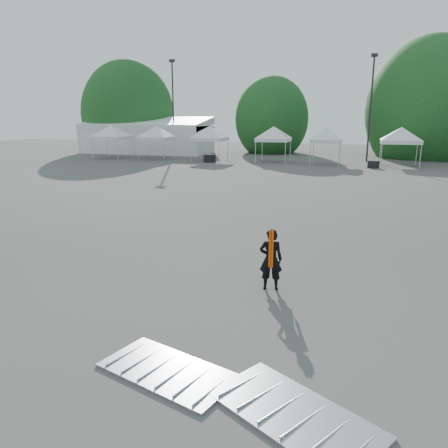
% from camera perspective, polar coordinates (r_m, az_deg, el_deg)
% --- Properties ---
extents(ground, '(120.00, 120.00, 0.00)m').
position_cam_1_polar(ground, '(13.32, 4.94, -4.45)').
color(ground, '#474442').
rests_on(ground, ground).
extents(marquee, '(15.00, 6.25, 4.23)m').
position_cam_1_polar(marquee, '(53.47, -10.10, 11.23)').
color(marquee, white).
rests_on(marquee, ground).
extents(light_pole_west, '(0.60, 0.25, 10.30)m').
position_cam_1_polar(light_pole_west, '(50.80, -6.68, 15.51)').
color(light_pole_west, black).
rests_on(light_pole_west, ground).
extents(light_pole_east, '(0.60, 0.25, 9.80)m').
position_cam_1_polar(light_pole_east, '(44.37, 18.64, 14.84)').
color(light_pole_east, black).
rests_on(light_pole_east, ground).
extents(tree_far_w, '(4.80, 4.80, 7.30)m').
position_cam_1_polar(tree_far_w, '(57.98, -12.41, 13.84)').
color(tree_far_w, '#382314').
rests_on(tree_far_w, ground).
extents(tree_mid_w, '(4.16, 4.16, 6.33)m').
position_cam_1_polar(tree_mid_w, '(53.44, 6.25, 13.46)').
color(tree_mid_w, '#382314').
rests_on(tree_mid_w, ground).
extents(tree_mid_e, '(5.12, 5.12, 7.79)m').
position_cam_1_polar(tree_mid_e, '(51.74, 25.34, 13.26)').
color(tree_mid_e, '#382314').
rests_on(tree_mid_e, ground).
extents(tent_a, '(4.41, 4.41, 3.88)m').
position_cam_1_polar(tent_a, '(47.30, -14.51, 12.02)').
color(tent_a, silver).
rests_on(tent_a, ground).
extents(tent_b, '(4.18, 4.18, 3.88)m').
position_cam_1_polar(tent_b, '(45.38, -8.83, 12.23)').
color(tent_b, silver).
rests_on(tent_b, ground).
extents(tent_c, '(4.27, 4.27, 3.88)m').
position_cam_1_polar(tent_c, '(43.07, -1.90, 12.31)').
color(tent_c, silver).
rests_on(tent_c, ground).
extents(tent_d, '(4.24, 4.24, 3.88)m').
position_cam_1_polar(tent_d, '(42.15, 6.52, 12.20)').
color(tent_d, silver).
rests_on(tent_d, ground).
extents(tent_e, '(3.75, 3.75, 3.88)m').
position_cam_1_polar(tent_e, '(40.51, 13.29, 11.87)').
color(tent_e, silver).
rests_on(tent_e, ground).
extents(tent_f, '(4.65, 4.65, 3.88)m').
position_cam_1_polar(tent_f, '(41.39, 22.19, 11.27)').
color(tent_f, silver).
rests_on(tent_f, ground).
extents(man, '(0.62, 0.47, 1.54)m').
position_cam_1_polar(man, '(10.76, 6.13, -4.60)').
color(man, black).
rests_on(man, ground).
extents(barrier_left, '(2.52, 1.75, 0.07)m').
position_cam_1_polar(barrier_left, '(7.74, -7.35, -18.47)').
color(barrier_left, '#ADB0B5').
rests_on(barrier_left, ground).
extents(barrier_mid, '(2.74, 2.29, 0.08)m').
position_cam_1_polar(barrier_mid, '(6.85, 9.20, -23.30)').
color(barrier_mid, '#ADB0B5').
rests_on(barrier_mid, ground).
extents(crate_west, '(1.08, 0.96, 0.70)m').
position_cam_1_polar(crate_west, '(41.72, -1.88, 8.54)').
color(crate_west, black).
rests_on(crate_west, ground).
extents(crate_mid, '(0.96, 0.88, 0.61)m').
position_cam_1_polar(crate_mid, '(38.95, 18.93, 7.37)').
color(crate_mid, black).
rests_on(crate_mid, ground).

